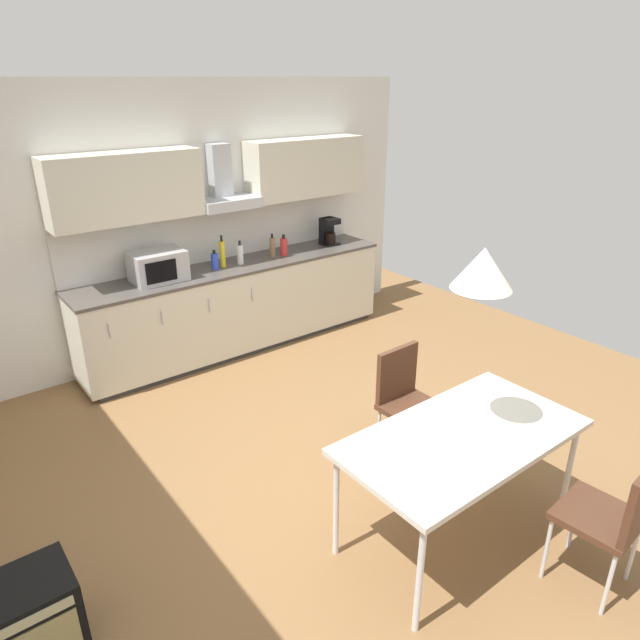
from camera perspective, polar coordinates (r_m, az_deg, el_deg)
ground_plane at (r=4.23m, az=2.14°, el=-15.95°), size 7.26×8.05×0.02m
wall_back at (r=5.80m, az=-15.36°, el=9.12°), size 5.81×0.10×2.66m
kitchen_counter at (r=6.00m, az=-8.19°, el=1.42°), size 3.32×0.62×0.91m
backsplash_tile at (r=6.02m, az=-9.92°, el=8.42°), size 3.30×0.02×0.50m
upper_wall_cabinets at (r=5.77m, az=-9.58°, el=13.88°), size 3.30×0.40×0.60m
microwave at (r=5.48m, az=-15.90°, el=5.20°), size 0.48×0.35×0.28m
coffee_maker at (r=6.48m, az=0.84°, el=8.87°), size 0.18×0.19×0.30m
bottle_white at (r=5.83m, az=-7.99°, el=6.55°), size 0.06×0.06×0.24m
bottle_brown at (r=6.04m, az=-4.78°, el=7.29°), size 0.06×0.06×0.25m
bottle_red at (r=6.09m, az=-3.64°, el=7.35°), size 0.08×0.08×0.22m
bottle_blue at (r=5.71m, az=-10.49°, el=5.82°), size 0.07×0.07×0.19m
bottle_yellow at (r=5.76m, az=-9.74°, el=6.57°), size 0.06×0.06×0.32m
dining_table at (r=3.49m, az=14.07°, el=-11.66°), size 1.48×0.78×0.75m
chair_far_right at (r=4.21m, az=8.58°, el=-7.38°), size 0.41×0.41×0.87m
chair_near_right at (r=3.55m, az=27.52°, el=-16.67°), size 0.44×0.44×0.87m
guitar_amp at (r=3.44m, az=-27.69°, el=-25.21°), size 0.52×0.37×0.44m
pendant_lamp at (r=3.03m, az=15.98°, el=4.98°), size 0.32×0.32×0.22m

